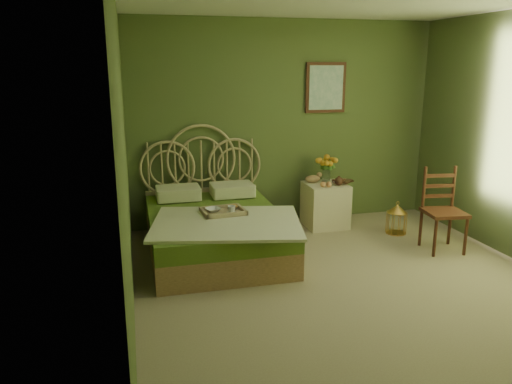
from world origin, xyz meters
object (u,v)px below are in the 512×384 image
object	(u,v)px
bed	(214,227)
chair	(441,204)
nightstand	(325,199)
birdcage	(396,219)

from	to	relation	value
bed	chair	size ratio (longest dim) A/B	2.28
nightstand	chair	size ratio (longest dim) A/B	1.06
bed	birdcage	bearing A→B (deg)	1.77
bed	birdcage	xyz separation A→B (m)	(2.29, 0.07, -0.11)
bed	nightstand	world-z (taller)	bed
chair	birdcage	xyz separation A→B (m)	(-0.20, 0.58, -0.34)
nightstand	birdcage	world-z (taller)	nightstand
bed	birdcage	size ratio (longest dim) A/B	5.78
bed	nightstand	size ratio (longest dim) A/B	2.14
birdcage	bed	bearing A→B (deg)	-178.23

